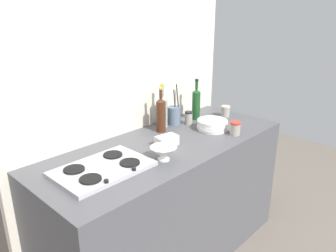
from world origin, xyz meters
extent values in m
cube|color=#4C4C51|center=(0.00, 0.00, 0.45)|extent=(1.80, 0.70, 0.90)
cube|color=beige|center=(0.00, 0.38, 1.27)|extent=(1.90, 0.06, 2.54)
cube|color=#B2B2B7|center=(-0.53, -0.01, 0.91)|extent=(0.51, 0.34, 0.02)
cylinder|color=black|center=(-0.66, -0.09, 0.93)|extent=(0.11, 0.11, 0.01)
cylinder|color=black|center=(-0.40, -0.09, 0.93)|extent=(0.11, 0.11, 0.01)
cylinder|color=black|center=(-0.66, 0.06, 0.93)|extent=(0.11, 0.11, 0.01)
cylinder|color=black|center=(-0.40, 0.06, 0.93)|extent=(0.11, 0.11, 0.01)
cylinder|color=black|center=(-0.62, -0.17, 0.93)|extent=(0.02, 0.02, 0.02)
cylinder|color=black|center=(-0.44, -0.17, 0.93)|extent=(0.02, 0.02, 0.02)
cylinder|color=white|center=(0.41, -0.06, 0.91)|extent=(0.22, 0.22, 0.01)
cylinder|color=white|center=(0.41, -0.06, 0.92)|extent=(0.22, 0.22, 0.01)
cylinder|color=white|center=(0.41, -0.06, 0.94)|extent=(0.22, 0.22, 0.01)
cylinder|color=white|center=(0.41, -0.06, 0.95)|extent=(0.22, 0.22, 0.01)
cylinder|color=white|center=(0.41, -0.06, 0.97)|extent=(0.22, 0.22, 0.01)
cylinder|color=#472314|center=(0.13, 0.19, 1.01)|extent=(0.07, 0.07, 0.22)
cone|color=#472314|center=(0.13, 0.19, 1.13)|extent=(0.07, 0.07, 0.02)
cylinder|color=#472314|center=(0.13, 0.19, 1.18)|extent=(0.02, 0.02, 0.06)
cylinder|color=gold|center=(0.13, 0.19, 1.22)|extent=(0.03, 0.03, 0.02)
cylinder|color=#19471E|center=(0.52, 0.18, 1.01)|extent=(0.06, 0.06, 0.22)
cone|color=#19471E|center=(0.52, 0.18, 1.13)|extent=(0.06, 0.06, 0.02)
cylinder|color=#19471E|center=(0.52, 0.18, 1.18)|extent=(0.02, 0.02, 0.06)
cylinder|color=black|center=(0.52, 0.18, 1.22)|extent=(0.03, 0.03, 0.02)
cylinder|color=gray|center=(0.21, 0.25, 1.01)|extent=(0.07, 0.07, 0.21)
cone|color=gray|center=(0.21, 0.25, 1.13)|extent=(0.07, 0.07, 0.03)
cylinder|color=gray|center=(0.21, 0.25, 1.18)|extent=(0.03, 0.03, 0.07)
cylinder|color=gold|center=(0.21, 0.25, 1.22)|extent=(0.03, 0.03, 0.02)
cylinder|color=white|center=(-0.21, -0.16, 0.91)|extent=(0.07, 0.07, 0.01)
cone|color=white|center=(-0.21, -0.16, 0.95)|extent=(0.16, 0.16, 0.07)
cube|color=white|center=(-0.03, -0.02, 0.93)|extent=(0.15, 0.11, 0.06)
cylinder|color=slate|center=(0.31, 0.23, 0.97)|extent=(0.10, 0.10, 0.14)
cylinder|color=#262626|center=(0.31, 0.22, 1.07)|extent=(0.04, 0.01, 0.22)
cylinder|color=#262626|center=(0.33, 0.21, 1.08)|extent=(0.01, 0.05, 0.25)
cylinder|color=#B7B7B2|center=(0.33, 0.24, 1.06)|extent=(0.01, 0.02, 0.20)
cylinder|color=#9E998C|center=(0.38, 0.15, 0.94)|extent=(0.06, 0.06, 0.09)
cylinder|color=black|center=(0.38, 0.15, 1.00)|extent=(0.06, 0.06, 0.01)
cylinder|color=#9E998C|center=(0.74, 0.05, 0.94)|extent=(0.07, 0.07, 0.08)
cylinder|color=beige|center=(0.74, 0.05, 0.98)|extent=(0.08, 0.08, 0.01)
cylinder|color=#9E998C|center=(0.44, -0.24, 0.94)|extent=(0.07, 0.07, 0.08)
cylinder|color=red|center=(0.44, -0.24, 0.99)|extent=(0.08, 0.08, 0.01)
camera|label=1|loc=(-1.45, -1.37, 1.73)|focal=35.00mm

